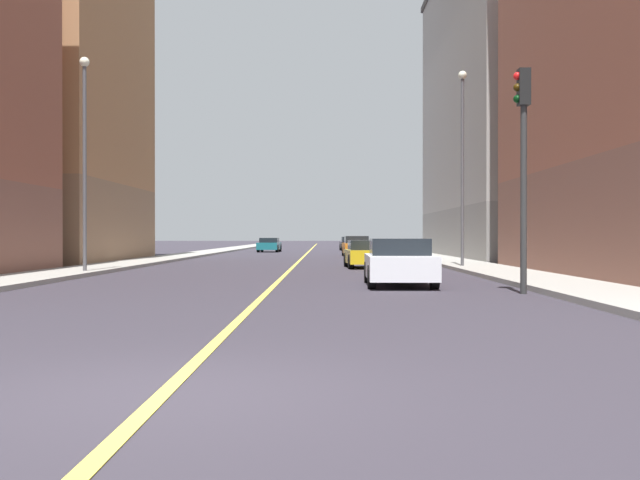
{
  "coord_description": "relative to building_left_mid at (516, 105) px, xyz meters",
  "views": [
    {
      "loc": [
        1.46,
        -6.93,
        1.44
      ],
      "look_at": [
        1.13,
        42.55,
        1.15
      ],
      "focal_mm": 42.85,
      "sensor_mm": 36.0,
      "label": 1
    }
  ],
  "objects": [
    {
      "name": "sidewalk_left",
      "position": [
        -5.77,
        6.58,
        -9.83
      ],
      "size": [
        2.59,
        168.0,
        0.15
      ],
      "primitive_type": "cube",
      "color": "#9E9B93",
      "rests_on": "ground"
    },
    {
      "name": "car_black",
      "position": [
        -9.93,
        24.09,
        -9.26
      ],
      "size": [
        2.04,
        4.03,
        1.32
      ],
      "color": "black",
      "rests_on": "ground"
    },
    {
      "name": "car_teal",
      "position": [
        -17.22,
        17.24,
        -9.29
      ],
      "size": [
        1.96,
        4.3,
        1.23
      ],
      "color": "#196670",
      "rests_on": "ground"
    },
    {
      "name": "building_right_midblock",
      "position": [
        -27.61,
        -8.54,
        2.14
      ],
      "size": [
        9.26,
        15.14,
        24.06
      ],
      "color": "#8F6B4F",
      "rests_on": "ground"
    },
    {
      "name": "car_orange",
      "position": [
        -10.21,
        3.11,
        -9.21
      ],
      "size": [
        1.91,
        4.38,
        1.4
      ],
      "color": "orange",
      "rests_on": "ground"
    },
    {
      "name": "sidewalk_right",
      "position": [
        -21.83,
        6.58,
        -9.83
      ],
      "size": [
        2.59,
        168.0,
        0.15
      ],
      "primitive_type": "cube",
      "color": "#9E9B93",
      "rests_on": "ground"
    },
    {
      "name": "car_yellow",
      "position": [
        -10.44,
        -15.48,
        -9.3
      ],
      "size": [
        2.11,
        4.0,
        1.22
      ],
      "color": "gold",
      "rests_on": "ground"
    },
    {
      "name": "car_white",
      "position": [
        -10.23,
        -27.56,
        -9.24
      ],
      "size": [
        1.96,
        4.34,
        1.35
      ],
      "color": "white",
      "rests_on": "ground"
    },
    {
      "name": "street_lamp_left_near",
      "position": [
        -6.47,
        -16.68,
        -4.8
      ],
      "size": [
        0.36,
        0.36,
        8.33
      ],
      "color": "#4C4C51",
      "rests_on": "ground"
    },
    {
      "name": "street_lamp_right_near",
      "position": [
        -21.14,
        -21.53,
        -5.07
      ],
      "size": [
        0.36,
        0.36,
        7.81
      ],
      "color": "#4C4C51",
      "rests_on": "ground"
    },
    {
      "name": "building_left_mid",
      "position": [
        0.0,
        0.0,
        0.0
      ],
      "size": [
        9.26,
        24.59,
        19.78
      ],
      "color": "gray",
      "rests_on": "ground"
    },
    {
      "name": "lane_center_stripe",
      "position": [
        -13.8,
        6.58,
        -9.89
      ],
      "size": [
        0.16,
        154.0,
        0.01
      ],
      "primitive_type": "cube",
      "color": "#E5D14C",
      "rests_on": "ground"
    },
    {
      "name": "traffic_light_left_near",
      "position": [
        -7.48,
        -30.59,
        -6.29
      ],
      "size": [
        0.4,
        0.32,
        5.53
      ],
      "color": "#2D2D2D",
      "rests_on": "ground"
    },
    {
      "name": "ground_plane",
      "position": [
        -13.8,
        -42.42,
        -9.9
      ],
      "size": [
        400.0,
        400.0,
        0.0
      ],
      "primitive_type": "plane",
      "color": "#322D37",
      "rests_on": "ground"
    }
  ]
}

